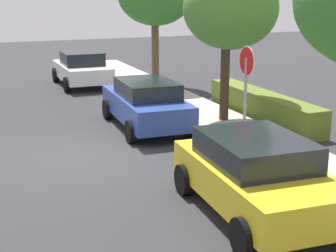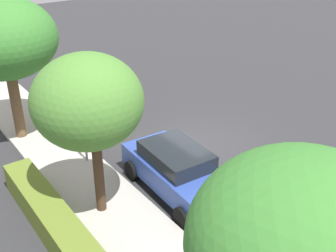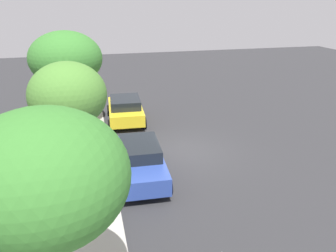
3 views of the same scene
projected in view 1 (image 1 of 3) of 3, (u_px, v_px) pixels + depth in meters
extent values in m
plane|color=#2D2D30|center=(79.00, 155.00, 13.09)|extent=(60.00, 60.00, 0.00)
cube|color=#B2ADA3|center=(240.00, 133.00, 14.78)|extent=(32.00, 2.18, 0.14)
cylinder|color=gray|center=(245.00, 105.00, 13.16)|extent=(0.08, 0.08, 2.42)
cylinder|color=white|center=(247.00, 61.00, 12.86)|extent=(0.76, 0.04, 0.76)
cylinder|color=red|center=(247.00, 61.00, 12.86)|extent=(0.71, 0.05, 0.71)
cube|color=#2D479E|center=(146.00, 107.00, 15.53)|extent=(4.25, 1.91, 0.69)
cube|color=black|center=(147.00, 89.00, 15.23)|extent=(2.23, 1.61, 0.48)
cylinder|color=black|center=(108.00, 109.00, 16.63)|extent=(0.65, 0.25, 0.64)
cylinder|color=black|center=(158.00, 105.00, 17.18)|extent=(0.65, 0.25, 0.64)
cylinder|color=black|center=(131.00, 132.00, 14.04)|extent=(0.65, 0.25, 0.64)
cylinder|color=black|center=(190.00, 126.00, 14.60)|extent=(0.65, 0.25, 0.64)
cube|color=yellow|center=(257.00, 182.00, 9.53)|extent=(3.99, 2.11, 0.67)
cube|color=black|center=(255.00, 150.00, 9.50)|extent=(2.22, 1.78, 0.50)
cylinder|color=black|center=(243.00, 237.00, 8.11)|extent=(0.65, 0.26, 0.64)
cylinder|color=black|center=(266.00, 169.00, 11.12)|extent=(0.65, 0.26, 0.64)
cylinder|color=black|center=(184.00, 180.00, 10.53)|extent=(0.65, 0.26, 0.64)
cube|color=white|center=(82.00, 71.00, 22.27)|extent=(3.82, 1.87, 0.63)
cube|color=black|center=(82.00, 58.00, 22.00)|extent=(1.64, 1.63, 0.54)
cylinder|color=black|center=(111.00, 82.00, 21.52)|extent=(0.64, 0.22, 0.64)
cylinder|color=black|center=(67.00, 85.00, 20.86)|extent=(0.64, 0.22, 0.64)
cylinder|color=black|center=(96.00, 73.00, 23.85)|extent=(0.64, 0.22, 0.64)
cylinder|color=black|center=(56.00, 75.00, 23.18)|extent=(0.64, 0.22, 0.64)
cylinder|color=brown|center=(155.00, 55.00, 21.77)|extent=(0.31, 0.31, 2.70)
cylinder|color=#422D1E|center=(225.00, 80.00, 15.78)|extent=(0.28, 0.28, 2.75)
ellipsoid|color=#4C8433|center=(231.00, 8.00, 15.27)|extent=(2.85, 2.85, 2.45)
cylinder|color=#A5A5A8|center=(161.00, 98.00, 18.57)|extent=(0.22, 0.22, 0.55)
sphere|color=#A5A5A8|center=(161.00, 89.00, 18.48)|extent=(0.21, 0.21, 0.21)
cylinder|color=#A5A5A8|center=(163.00, 97.00, 18.42)|extent=(0.08, 0.09, 0.09)
cube|color=olive|center=(263.00, 106.00, 16.62)|extent=(5.69, 0.81, 0.86)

